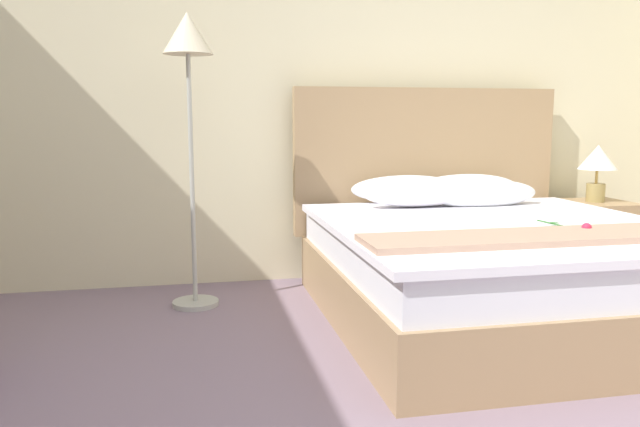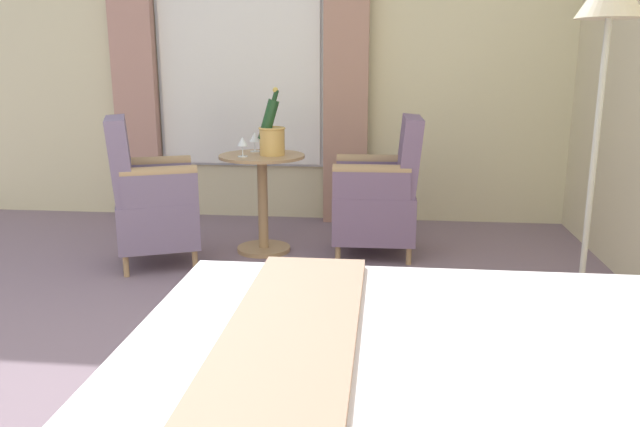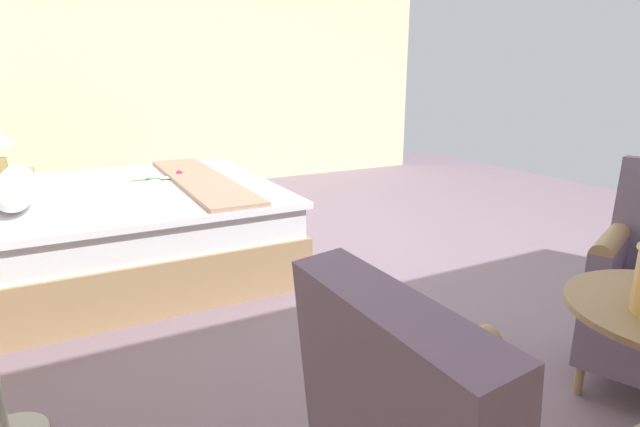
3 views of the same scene
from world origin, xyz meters
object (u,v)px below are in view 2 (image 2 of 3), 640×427
at_px(armchair_facing_bed, 149,200).
at_px(wine_glass_near_edge, 242,143).
at_px(champagne_bucket, 271,135).
at_px(wine_glass_near_bucket, 255,138).
at_px(armchair_by_window, 381,196).
at_px(floor_lamp_brass, 607,38).
at_px(side_table_round, 263,195).

bearing_deg(armchair_facing_bed, wine_glass_near_edge, 114.05).
bearing_deg(champagne_bucket, wine_glass_near_edge, -58.94).
relative_size(wine_glass_near_bucket, armchair_by_window, 0.14).
bearing_deg(floor_lamp_brass, wine_glass_near_bucket, -126.92).
distance_m(floor_lamp_brass, side_table_round, 2.43).
bearing_deg(wine_glass_near_bucket, armchair_by_window, 82.56).
relative_size(side_table_round, armchair_by_window, 0.72).
xyz_separation_m(floor_lamp_brass, wine_glass_near_edge, (-1.16, -1.91, -0.63)).
relative_size(champagne_bucket, armchair_by_window, 0.48).
distance_m(armchair_by_window, armchair_facing_bed, 1.56).
xyz_separation_m(side_table_round, champagne_bucket, (0.00, 0.07, 0.42)).
distance_m(wine_glass_near_bucket, armchair_facing_bed, 0.87).
bearing_deg(armchair_by_window, champagne_bucket, -88.04).
bearing_deg(side_table_round, wine_glass_near_edge, -45.15).
xyz_separation_m(wine_glass_near_edge, armchair_facing_bed, (0.26, -0.58, -0.35)).
distance_m(champagne_bucket, wine_glass_near_edge, 0.21).
relative_size(side_table_round, wine_glass_near_bucket, 4.96).
height_order(floor_lamp_brass, wine_glass_near_bucket, floor_lamp_brass).
bearing_deg(wine_glass_near_bucket, side_table_round, 28.48).
bearing_deg(champagne_bucket, armchair_by_window, 91.96).
distance_m(side_table_round, armchair_facing_bed, 0.78).
relative_size(armchair_by_window, armchair_facing_bed, 0.98).
distance_m(champagne_bucket, armchair_facing_bed, 0.93).
height_order(wine_glass_near_bucket, armchair_facing_bed, armchair_facing_bed).
bearing_deg(wine_glass_near_bucket, floor_lamp_brass, 53.08).
bearing_deg(floor_lamp_brass, side_table_round, -125.15).
relative_size(champagne_bucket, armchair_facing_bed, 0.47).
height_order(wine_glass_near_bucket, armchair_by_window, armchair_by_window).
relative_size(wine_glass_near_edge, armchair_by_window, 0.14).
bearing_deg(armchair_by_window, wine_glass_near_edge, -81.84).
height_order(floor_lamp_brass, champagne_bucket, floor_lamp_brass).
distance_m(floor_lamp_brass, armchair_facing_bed, 2.83).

